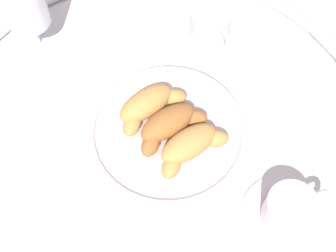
% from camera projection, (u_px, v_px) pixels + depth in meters
% --- Properties ---
extents(ground_plane, '(2.20, 2.20, 0.00)m').
position_uv_depth(ground_plane, '(157.00, 135.00, 0.77)').
color(ground_plane, silver).
extents(table_chrome_rim, '(0.77, 0.77, 0.02)m').
position_uv_depth(table_chrome_rim, '(157.00, 131.00, 0.76)').
color(table_chrome_rim, silver).
rests_on(table_chrome_rim, ground_plane).
extents(pastry_plate, '(0.26, 0.26, 0.02)m').
position_uv_depth(pastry_plate, '(168.00, 132.00, 0.76)').
color(pastry_plate, silver).
rests_on(pastry_plate, ground_plane).
extents(croissant_large, '(0.13, 0.08, 0.04)m').
position_uv_depth(croissant_large, '(149.00, 104.00, 0.76)').
color(croissant_large, '#D6994C').
rests_on(croissant_large, pastry_plate).
extents(croissant_small, '(0.14, 0.08, 0.04)m').
position_uv_depth(croissant_small, '(169.00, 124.00, 0.74)').
color(croissant_small, '#AD6B33').
rests_on(croissant_small, pastry_plate).
extents(croissant_extra, '(0.14, 0.08, 0.04)m').
position_uv_depth(croissant_extra, '(190.00, 146.00, 0.72)').
color(croissant_extra, '#D6994C').
rests_on(croissant_extra, pastry_plate).
extents(coffee_cup_near, '(0.14, 0.14, 0.06)m').
position_uv_depth(coffee_cup_near, '(210.00, 25.00, 0.86)').
color(coffee_cup_near, silver).
rests_on(coffee_cup_near, ground_plane).
extents(coffee_cup_far, '(0.14, 0.14, 0.06)m').
position_uv_depth(coffee_cup_far, '(289.00, 211.00, 0.68)').
color(coffee_cup_far, silver).
rests_on(coffee_cup_far, ground_plane).
extents(juice_glass_left, '(0.08, 0.08, 0.14)m').
position_uv_depth(juice_glass_left, '(25.00, 8.00, 0.79)').
color(juice_glass_left, white).
rests_on(juice_glass_left, ground_plane).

